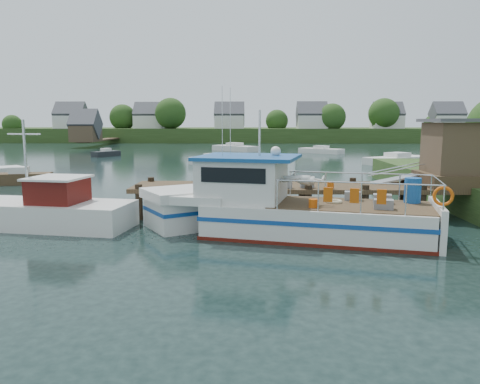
{
  "coord_description": "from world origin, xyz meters",
  "views": [
    {
      "loc": [
        -0.54,
        -21.66,
        4.35
      ],
      "look_at": [
        -1.0,
        -1.5,
        1.3
      ],
      "focal_mm": 35.0,
      "sensor_mm": 36.0,
      "label": 1
    }
  ],
  "objects_px": {
    "moored_c": "(397,160)",
    "moored_e": "(106,153)",
    "moored_rowboat": "(20,178)",
    "moored_b": "(213,161)",
    "dock": "(403,168)",
    "moored_far": "(321,150)",
    "lobster_boat": "(279,208)",
    "moored_d": "(235,148)",
    "work_boat": "(39,210)"
  },
  "relations": [
    {
      "from": "moored_rowboat",
      "to": "moored_c",
      "type": "bearing_deg",
      "value": 48.08
    },
    {
      "from": "moored_b",
      "to": "dock",
      "type": "bearing_deg",
      "value": -65.86
    },
    {
      "from": "dock",
      "to": "moored_c",
      "type": "relative_size",
      "value": 2.16
    },
    {
      "from": "lobster_boat",
      "to": "moored_rowboat",
      "type": "xyz_separation_m",
      "value": [
        -17.27,
        14.22,
        -0.58
      ]
    },
    {
      "from": "lobster_boat",
      "to": "work_boat",
      "type": "height_order",
      "value": "lobster_boat"
    },
    {
      "from": "moored_c",
      "to": "work_boat",
      "type": "bearing_deg",
      "value": -150.39
    },
    {
      "from": "work_boat",
      "to": "moored_far",
      "type": "height_order",
      "value": "work_boat"
    },
    {
      "from": "dock",
      "to": "work_boat",
      "type": "distance_m",
      "value": 16.15
    },
    {
      "from": "dock",
      "to": "moored_e",
      "type": "height_order",
      "value": "dock"
    },
    {
      "from": "dock",
      "to": "moored_c",
      "type": "distance_m",
      "value": 28.14
    },
    {
      "from": "lobster_boat",
      "to": "moored_d",
      "type": "bearing_deg",
      "value": 107.38
    },
    {
      "from": "work_boat",
      "to": "moored_rowboat",
      "type": "xyz_separation_m",
      "value": [
        -7.37,
        13.19,
        -0.25
      ]
    },
    {
      "from": "moored_b",
      "to": "moored_c",
      "type": "relative_size",
      "value": 0.7
    },
    {
      "from": "lobster_boat",
      "to": "moored_rowboat",
      "type": "height_order",
      "value": "lobster_boat"
    },
    {
      "from": "moored_far",
      "to": "moored_e",
      "type": "xyz_separation_m",
      "value": [
        -27.84,
        -6.52,
        -0.01
      ]
    },
    {
      "from": "moored_rowboat",
      "to": "work_boat",
      "type": "bearing_deg",
      "value": -40.56
    },
    {
      "from": "moored_b",
      "to": "moored_e",
      "type": "relative_size",
      "value": 1.41
    },
    {
      "from": "moored_c",
      "to": "moored_d",
      "type": "relative_size",
      "value": 1.09
    },
    {
      "from": "moored_b",
      "to": "moored_e",
      "type": "height_order",
      "value": "moored_b"
    },
    {
      "from": "moored_far",
      "to": "moored_b",
      "type": "bearing_deg",
      "value": -102.34
    },
    {
      "from": "work_boat",
      "to": "moored_c",
      "type": "relative_size",
      "value": 1.1
    },
    {
      "from": "work_boat",
      "to": "moored_b",
      "type": "distance_m",
      "value": 28.15
    },
    {
      "from": "moored_far",
      "to": "moored_c",
      "type": "height_order",
      "value": "moored_c"
    },
    {
      "from": "dock",
      "to": "moored_far",
      "type": "bearing_deg",
      "value": 86.48
    },
    {
      "from": "moored_far",
      "to": "moored_d",
      "type": "relative_size",
      "value": 0.87
    },
    {
      "from": "moored_rowboat",
      "to": "moored_far",
      "type": "xyz_separation_m",
      "value": [
        25.85,
        32.69,
        -0.07
      ]
    },
    {
      "from": "dock",
      "to": "moored_rowboat",
      "type": "bearing_deg",
      "value": 155.92
    },
    {
      "from": "dock",
      "to": "moored_d",
      "type": "height_order",
      "value": "dock"
    },
    {
      "from": "dock",
      "to": "moored_far",
      "type": "xyz_separation_m",
      "value": [
        2.65,
        43.06,
        -1.85
      ]
    },
    {
      "from": "lobster_boat",
      "to": "moored_b",
      "type": "xyz_separation_m",
      "value": [
        -4.85,
        28.73,
        -0.6
      ]
    },
    {
      "from": "lobster_boat",
      "to": "dock",
      "type": "bearing_deg",
      "value": 46.52
    },
    {
      "from": "work_boat",
      "to": "moored_c",
      "type": "height_order",
      "value": "work_boat"
    },
    {
      "from": "dock",
      "to": "moored_rowboat",
      "type": "distance_m",
      "value": 25.47
    },
    {
      "from": "moored_rowboat",
      "to": "moored_b",
      "type": "bearing_deg",
      "value": 69.67
    },
    {
      "from": "dock",
      "to": "moored_b",
      "type": "distance_m",
      "value": 27.17
    },
    {
      "from": "work_boat",
      "to": "moored_e",
      "type": "xyz_separation_m",
      "value": [
        -9.36,
        39.35,
        -0.32
      ]
    },
    {
      "from": "dock",
      "to": "moored_e",
      "type": "xyz_separation_m",
      "value": [
        -25.19,
        36.53,
        -1.86
      ]
    },
    {
      "from": "dock",
      "to": "moored_c",
      "type": "bearing_deg",
      "value": 73.26
    },
    {
      "from": "moored_far",
      "to": "dock",
      "type": "bearing_deg",
      "value": -69.41
    },
    {
      "from": "moored_far",
      "to": "lobster_boat",
      "type": "bearing_deg",
      "value": -76.26
    },
    {
      "from": "moored_rowboat",
      "to": "moored_far",
      "type": "distance_m",
      "value": 41.67
    },
    {
      "from": "work_boat",
      "to": "moored_far",
      "type": "distance_m",
      "value": 49.46
    },
    {
      "from": "moored_rowboat",
      "to": "moored_e",
      "type": "xyz_separation_m",
      "value": [
        -1.99,
        26.17,
        -0.07
      ]
    },
    {
      "from": "lobster_boat",
      "to": "moored_d",
      "type": "height_order",
      "value": "lobster_boat"
    },
    {
      "from": "dock",
      "to": "lobster_boat",
      "type": "bearing_deg",
      "value": -146.98
    },
    {
      "from": "moored_c",
      "to": "moored_d",
      "type": "height_order",
      "value": "moored_d"
    },
    {
      "from": "moored_c",
      "to": "moored_e",
      "type": "relative_size",
      "value": 2.01
    },
    {
      "from": "dock",
      "to": "moored_b",
      "type": "height_order",
      "value": "dock"
    },
    {
      "from": "moored_c",
      "to": "moored_e",
      "type": "xyz_separation_m",
      "value": [
        -33.28,
        9.65,
        -0.06
      ]
    },
    {
      "from": "moored_d",
      "to": "dock",
      "type": "bearing_deg",
      "value": -96.76
    }
  ]
}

